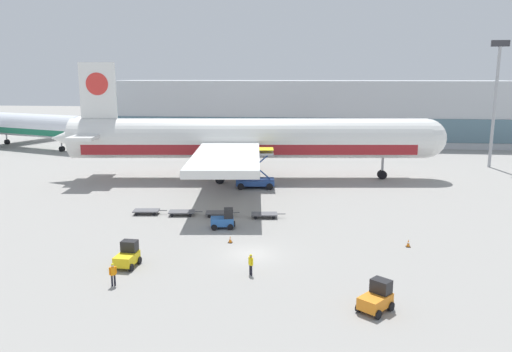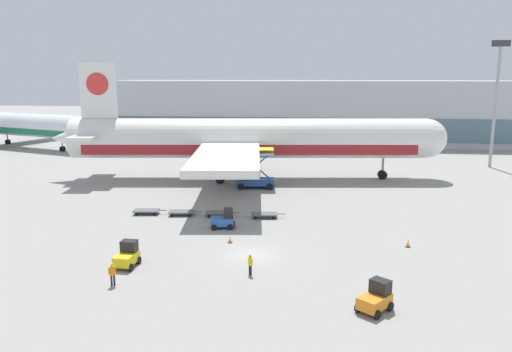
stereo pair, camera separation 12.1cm
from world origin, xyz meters
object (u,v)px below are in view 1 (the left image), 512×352
(airplane_distant, at_px, (3,124))
(traffic_cone_far, at_px, (408,243))
(baggage_dolly_trail, at_px, (264,214))
(ground_crew_far, at_px, (113,273))
(baggage_tug_foreground, at_px, (377,298))
(baggage_tug_mid, at_px, (128,256))
(ground_crew_near, at_px, (251,263))
(airplane_main, at_px, (244,140))
(scissor_lift_loader, at_px, (255,173))
(baggage_dolly_third, at_px, (219,213))
(traffic_cone_near, at_px, (230,239))
(baggage_dolly_second, at_px, (182,212))
(baggage_tug_far, at_px, (224,220))
(baggage_dolly_lead, at_px, (147,211))
(light_mast, at_px, (496,94))

(airplane_distant, xyz_separation_m, traffic_cone_far, (75.01, -56.67, -4.44))
(baggage_dolly_trail, xyz_separation_m, ground_crew_far, (-9.31, -19.01, 0.64))
(baggage_tug_foreground, distance_m, baggage_tug_mid, 19.86)
(ground_crew_near, relative_size, ground_crew_far, 0.97)
(airplane_main, bearing_deg, scissor_lift_loader, -73.84)
(baggage_tug_foreground, height_order, baggage_dolly_third, baggage_tug_foreground)
(baggage_tug_foreground, relative_size, baggage_tug_mid, 1.10)
(scissor_lift_loader, xyz_separation_m, ground_crew_near, (3.13, -30.59, -1.06))
(baggage_tug_mid, relative_size, traffic_cone_near, 4.02)
(baggage_dolly_second, xyz_separation_m, ground_crew_far, (-0.17, -18.91, 0.64))
(traffic_cone_far, bearing_deg, baggage_dolly_trail, 150.16)
(baggage_dolly_trail, bearing_deg, ground_crew_far, -122.99)
(baggage_tug_far, bearing_deg, baggage_tug_mid, -129.01)
(baggage_dolly_lead, bearing_deg, baggage_dolly_third, -6.32)
(baggage_tug_far, xyz_separation_m, baggage_dolly_third, (-1.31, 4.18, -0.49))
(baggage_dolly_trail, height_order, traffic_cone_far, traffic_cone_far)
(baggage_tug_foreground, distance_m, baggage_dolly_trail, 22.84)
(baggage_dolly_second, relative_size, ground_crew_far, 2.15)
(baggage_tug_foreground, relative_size, baggage_dolly_second, 0.74)
(scissor_lift_loader, relative_size, ground_crew_far, 3.14)
(baggage_tug_foreground, relative_size, baggage_tug_far, 1.05)
(airplane_main, xyz_separation_m, baggage_dolly_lead, (-8.20, -20.31, -5.45))
(ground_crew_near, bearing_deg, baggage_tug_far, 162.74)
(traffic_cone_far, bearing_deg, baggage_tug_mid, -162.78)
(baggage_tug_mid, height_order, traffic_cone_far, baggage_tug_mid)
(traffic_cone_far, bearing_deg, baggage_dolly_third, 157.14)
(light_mast, xyz_separation_m, airplane_main, (-39.72, -14.38, -6.31))
(airplane_distant, height_order, baggage_dolly_second, airplane_distant)
(light_mast, bearing_deg, traffic_cone_near, -130.67)
(baggage_tug_foreground, bearing_deg, ground_crew_near, 99.28)
(baggage_tug_far, xyz_separation_m, baggage_dolly_lead, (-9.46, 4.10, -0.49))
(baggage_dolly_trail, bearing_deg, baggage_tug_far, -138.71)
(baggage_tug_mid, relative_size, baggage_dolly_trail, 0.67)
(traffic_cone_near, relative_size, traffic_cone_far, 0.89)
(baggage_tug_mid, bearing_deg, baggage_tug_far, -25.04)
(scissor_lift_loader, height_order, baggage_dolly_trail, scissor_lift_loader)
(ground_crew_far, bearing_deg, scissor_lift_loader, -139.63)
(baggage_dolly_second, distance_m, ground_crew_far, 18.93)
(baggage_tug_foreground, height_order, baggage_dolly_lead, baggage_tug_foreground)
(baggage_tug_foreground, height_order, traffic_cone_far, baggage_tug_foreground)
(baggage_dolly_second, height_order, traffic_cone_near, traffic_cone_near)
(ground_crew_near, relative_size, traffic_cone_far, 2.41)
(baggage_tug_far, xyz_separation_m, traffic_cone_far, (17.48, -3.74, -0.53))
(baggage_tug_foreground, bearing_deg, baggage_dolly_second, 80.05)
(traffic_cone_near, bearing_deg, baggage_dolly_trail, 74.55)
(ground_crew_far, bearing_deg, baggage_dolly_second, -129.01)
(airplane_distant, distance_m, ground_crew_near, 89.45)
(baggage_dolly_lead, height_order, baggage_dolly_second, same)
(scissor_lift_loader, distance_m, baggage_dolly_lead, 18.19)
(light_mast, distance_m, baggage_tug_far, 55.78)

